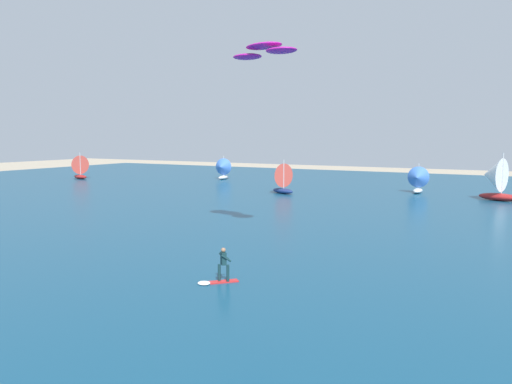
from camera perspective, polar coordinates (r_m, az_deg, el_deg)
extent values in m
cube|color=navy|center=(53.14, 16.03, -1.42)|extent=(160.00, 90.00, 0.10)
cube|color=red|center=(24.46, -3.68, -10.06)|extent=(1.28, 1.32, 0.05)
cylinder|color=#143338|center=(24.41, -4.17, -9.06)|extent=(0.14, 0.14, 0.80)
cylinder|color=#143338|center=(24.27, -3.20, -9.14)|extent=(0.14, 0.14, 0.80)
cube|color=#143338|center=(24.16, -3.70, -7.50)|extent=(0.41, 0.41, 0.60)
sphere|color=#9E7051|center=(24.07, -3.71, -6.55)|extent=(0.22, 0.22, 0.22)
cylinder|color=#143338|center=(24.38, -3.64, -7.25)|extent=(0.41, 0.43, 0.39)
cylinder|color=#143338|center=(23.96, -3.39, -7.49)|extent=(0.41, 0.43, 0.39)
ellipsoid|color=white|center=(24.25, -5.89, -10.19)|extent=(0.92, 0.92, 0.08)
ellipsoid|color=#B21999|center=(33.55, 0.88, 16.18)|extent=(3.33, 2.65, 0.34)
ellipsoid|color=#B21999|center=(34.71, -0.99, 15.04)|extent=(2.61, 2.38, 0.34)
ellipsoid|color=#B21999|center=(32.27, 2.89, 15.69)|extent=(2.61, 2.38, 0.34)
ellipsoid|color=navy|center=(60.75, 3.04, 0.13)|extent=(3.62, 2.46, 0.64)
cylinder|color=silver|center=(60.44, 3.15, 2.04)|extent=(0.11, 0.11, 3.43)
cone|color=#D84C3F|center=(61.02, 2.70, 1.92)|extent=(2.53, 3.24, 2.88)
ellipsoid|color=maroon|center=(59.92, 25.77, -0.51)|extent=(4.55, 2.70, 0.81)
cylinder|color=silver|center=(59.62, 26.07, 1.91)|extent=(0.13, 0.13, 4.30)
cone|color=white|center=(59.97, 25.22, 1.77)|extent=(2.88, 4.01, 3.62)
ellipsoid|color=white|center=(80.64, -3.72, 1.66)|extent=(1.66, 3.30, 0.59)
cylinder|color=silver|center=(80.65, -3.69, 2.99)|extent=(0.10, 0.10, 3.15)
cone|color=#3F72CC|center=(80.02, -3.87, 2.85)|extent=(2.86, 1.85, 2.65)
ellipsoid|color=maroon|center=(86.12, -19.24, 1.64)|extent=(3.76, 2.15, 0.67)
cylinder|color=silver|center=(85.83, -19.25, 3.04)|extent=(0.11, 0.11, 3.56)
cone|color=#D84C3F|center=(86.54, -19.47, 2.94)|extent=(2.31, 3.30, 2.99)
ellipsoid|color=white|center=(64.28, 17.81, 0.15)|extent=(1.22, 3.10, 0.57)
cylinder|color=silver|center=(64.26, 17.89, 1.76)|extent=(0.10, 0.10, 3.05)
cone|color=#3F72CC|center=(63.62, 17.80, 1.58)|extent=(2.63, 1.48, 2.56)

